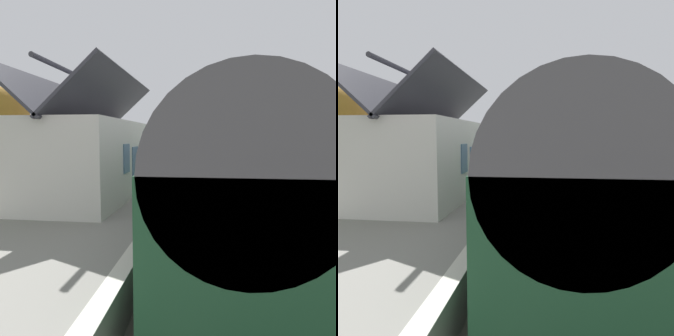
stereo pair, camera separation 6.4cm
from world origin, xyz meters
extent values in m
plane|color=#4C473F|center=(0.00, 0.00, 0.00)|extent=(160.00, 160.00, 0.00)
cube|color=gray|center=(0.00, 4.03, 0.47)|extent=(32.00, 6.06, 0.93)
cube|color=beige|center=(0.00, 1.18, 0.94)|extent=(32.00, 0.36, 0.02)
cube|color=gray|center=(0.00, -1.62, 0.07)|extent=(52.00, 0.08, 0.14)
cube|color=gray|center=(0.00, -0.18, 0.07)|extent=(52.00, 0.08, 0.14)
cube|color=black|center=(1.19, -0.90, 0.35)|extent=(9.03, 2.29, 0.70)
cube|color=#1E4C2D|center=(1.19, -0.90, 1.85)|extent=(9.82, 2.70, 2.30)
cylinder|color=#515154|center=(1.19, -0.90, 3.00)|extent=(9.82, 2.65, 2.65)
cube|color=black|center=(1.19, 0.47, 2.14)|extent=(8.35, 0.03, 0.80)
cylinder|color=black|center=(4.13, -0.90, 0.35)|extent=(0.70, 2.16, 0.70)
cylinder|color=black|center=(-1.76, -0.90, 0.35)|extent=(0.70, 2.16, 0.70)
cube|color=black|center=(6.12, -0.90, 2.25)|extent=(0.04, 2.16, 0.90)
cylinder|color=#F2EDCC|center=(6.14, -0.90, 1.27)|extent=(0.06, 0.24, 0.24)
cube|color=red|center=(6.18, -0.90, 0.82)|extent=(0.16, 2.56, 0.24)
cube|color=black|center=(-8.71, -0.90, 0.35)|extent=(8.26, 2.29, 0.70)
cube|color=#1E4C2D|center=(-8.71, -0.90, 1.85)|extent=(8.98, 2.70, 2.30)
cylinder|color=#515154|center=(-8.71, -0.90, 3.00)|extent=(8.98, 2.65, 2.65)
cube|color=black|center=(-8.71, 0.47, 2.14)|extent=(7.64, 0.03, 0.80)
cylinder|color=black|center=(-6.02, -0.90, 0.35)|extent=(0.70, 2.16, 0.70)
cylinder|color=black|center=(-11.41, -0.90, 0.35)|extent=(0.70, 2.16, 0.70)
cube|color=silver|center=(-4.53, 4.50, 2.51)|extent=(7.04, 3.66, 3.16)
cube|color=#38383F|center=(-4.53, 3.59, 4.92)|extent=(7.54, 2.08, 1.90)
cube|color=#38383F|center=(-4.53, 5.42, 4.92)|extent=(7.54, 2.08, 1.90)
cylinder|color=#38383F|center=(-4.53, 4.50, 5.75)|extent=(7.54, 0.16, 0.16)
cube|color=brown|center=(-2.32, 4.50, 5.41)|extent=(0.56, 0.56, 2.63)
cylinder|color=brown|center=(-2.32, 4.50, 6.90)|extent=(0.24, 0.24, 0.36)
cube|color=slate|center=(-3.73, 2.65, 1.98)|extent=(0.90, 0.06, 2.10)
cube|color=slate|center=(-5.13, 2.65, 2.63)|extent=(0.80, 0.05, 1.10)
cube|color=slate|center=(-2.33, 2.65, 2.63)|extent=(0.80, 0.05, 1.10)
cube|color=brown|center=(4.10, 3.15, 1.38)|extent=(1.41, 0.43, 0.06)
cube|color=brown|center=(4.10, 2.97, 1.61)|extent=(1.40, 0.13, 0.40)
cube|color=black|center=(3.54, 3.14, 1.15)|extent=(0.07, 0.36, 0.44)
cube|color=black|center=(4.66, 3.16, 1.15)|extent=(0.07, 0.36, 0.44)
cube|color=brown|center=(10.94, 3.28, 1.38)|extent=(1.41, 0.43, 0.06)
cube|color=brown|center=(10.93, 3.10, 1.61)|extent=(1.40, 0.13, 0.40)
cube|color=black|center=(10.38, 3.29, 1.15)|extent=(0.07, 0.36, 0.44)
cube|color=black|center=(11.50, 3.27, 1.15)|extent=(0.07, 0.36, 0.44)
cube|color=brown|center=(1.24, 3.05, 1.38)|extent=(1.41, 0.43, 0.06)
cube|color=brown|center=(1.24, 2.87, 1.61)|extent=(1.40, 0.13, 0.40)
cube|color=black|center=(0.68, 3.04, 1.15)|extent=(0.07, 0.36, 0.44)
cube|color=black|center=(1.80, 3.06, 1.15)|extent=(0.07, 0.36, 0.44)
cylinder|color=teal|center=(0.95, 1.91, 1.11)|extent=(0.45, 0.45, 0.35)
ellipsoid|color=#3D8438|center=(0.95, 1.91, 1.50)|extent=(0.61, 0.61, 0.61)
cone|color=#C65471|center=(0.95, 1.91, 1.71)|extent=(0.11, 0.11, 0.24)
cone|color=teal|center=(6.99, 5.19, 1.11)|extent=(0.37, 0.37, 0.36)
cylinder|color=teal|center=(6.99, 5.19, 0.96)|extent=(0.20, 0.20, 0.06)
ellipsoid|color=#4C8C2D|center=(6.99, 5.19, 1.42)|extent=(0.39, 0.39, 0.34)
cylinder|color=teal|center=(8.44, 3.19, 1.09)|extent=(0.50, 0.50, 0.31)
ellipsoid|color=olive|center=(8.44, 3.19, 1.47)|extent=(0.65, 0.65, 0.58)
cone|color=#CE3163|center=(8.44, 3.19, 1.69)|extent=(0.12, 0.12, 0.26)
cylinder|color=black|center=(6.27, 3.50, 1.09)|extent=(0.33, 0.33, 0.32)
ellipsoid|color=#3D8438|center=(6.27, 3.50, 1.39)|extent=(0.39, 0.39, 0.33)
cylinder|color=gray|center=(0.21, 1.65, 1.11)|extent=(0.32, 0.32, 0.36)
ellipsoid|color=#4C8C2D|center=(0.21, 1.65, 1.42)|extent=(0.37, 0.37, 0.42)
cone|color=#EB627E|center=(0.21, 1.65, 1.55)|extent=(0.08, 0.08, 0.15)
cylinder|color=black|center=(6.98, 2.13, 2.71)|extent=(0.10, 0.10, 3.55)
cylinder|color=black|center=(6.98, 2.13, 4.33)|extent=(0.05, 0.50, 0.05)
cube|color=beige|center=(6.98, 2.13, 4.62)|extent=(0.24, 0.24, 0.32)
cone|color=black|center=(6.98, 2.13, 4.84)|extent=(0.32, 0.32, 0.14)
cylinder|color=black|center=(7.60, 1.69, 1.48)|extent=(0.06, 0.06, 1.10)
cylinder|color=black|center=(8.20, 1.69, 1.48)|extent=(0.06, 0.06, 1.10)
cube|color=maroon|center=(7.90, 1.69, 2.25)|extent=(0.90, 0.06, 0.44)
cube|color=black|center=(7.90, 1.69, 2.25)|extent=(0.96, 0.03, 0.50)
cylinder|color=#4C3828|center=(-1.63, 10.44, 1.35)|extent=(0.41, 0.41, 2.70)
cylinder|color=#4C3828|center=(13.78, 12.41, 2.02)|extent=(0.38, 0.38, 4.04)
ellipsoid|color=#3D8438|center=(13.78, 12.41, 5.33)|extent=(3.53, 3.29, 3.68)
camera|label=1|loc=(-16.69, -0.41, 3.46)|focal=33.33mm
camera|label=2|loc=(-16.68, -0.48, 3.46)|focal=33.33mm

